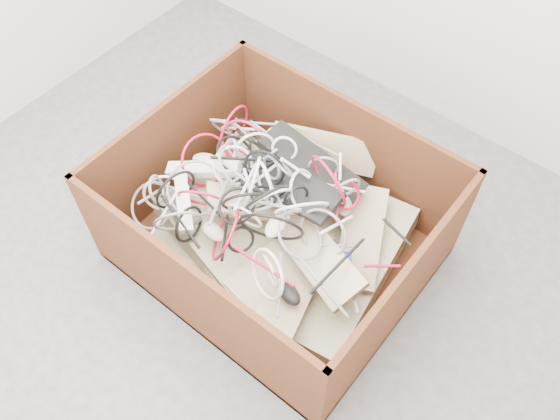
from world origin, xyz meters
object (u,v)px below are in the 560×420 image
Objects in this scene: power_strip_right at (183,202)px; vga_plug at (346,258)px; cardboard_box at (274,233)px; power_strip_left at (203,169)px.

vga_plug is at bearing 58.31° from power_strip_right.
power_strip_right is 0.68m from vga_plug.
power_strip_left is at bearing -171.89° from cardboard_box.
power_strip_right is (-0.29, -0.22, 0.21)m from cardboard_box.
vga_plug is (0.70, 0.03, -0.02)m from power_strip_left.
cardboard_box is 4.48× the size of power_strip_right.
cardboard_box is 0.42m from power_strip_right.
vga_plug is at bearing -2.87° from cardboard_box.
cardboard_box is 26.61× the size of vga_plug.
power_strip_right is 5.94× the size of vga_plug.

